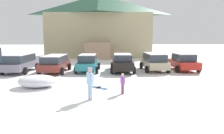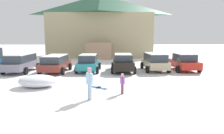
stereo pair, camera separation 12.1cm
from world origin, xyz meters
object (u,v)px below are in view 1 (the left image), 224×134
(parked_beige_suv, at_px, (154,61))
(pair_of_skis, at_px, (99,88))
(skier_child_in_purple_jacket, at_px, (123,82))
(skier_adult_in_blue_parka, at_px, (90,82))
(parked_red_sedan, at_px, (183,62))
(ski_lodge, at_px, (99,25))
(parked_grey_wagon, at_px, (20,62))
(parked_maroon_van, at_px, (55,63))
(parked_black_sedan, at_px, (122,62))
(parked_teal_hatchback, at_px, (88,63))
(plowed_snow_pile, at_px, (38,81))

(parked_beige_suv, distance_m, pair_of_skis, 8.61)
(skier_child_in_purple_jacket, height_order, skier_adult_in_blue_parka, skier_adult_in_blue_parka)
(parked_red_sedan, bearing_deg, skier_adult_in_blue_parka, -131.44)
(ski_lodge, bearing_deg, parked_red_sedan, -62.53)
(parked_grey_wagon, xyz_separation_m, parked_maroon_van, (3.18, -0.25, -0.05))
(ski_lodge, bearing_deg, parked_beige_suv, -71.01)
(parked_beige_suv, bearing_deg, parked_black_sedan, -176.42)
(parked_maroon_van, relative_size, parked_black_sedan, 0.96)
(parked_beige_suv, bearing_deg, parked_red_sedan, -0.80)
(parked_grey_wagon, bearing_deg, skier_child_in_purple_jacket, -43.12)
(parked_red_sedan, xyz_separation_m, pair_of_skis, (-7.89, -6.81, -0.80))
(parked_beige_suv, bearing_deg, parked_grey_wagon, -178.82)
(parked_teal_hatchback, height_order, parked_black_sedan, parked_black_sedan)
(parked_beige_suv, xyz_separation_m, pair_of_skis, (-5.13, -6.85, -0.88))
(parked_red_sedan, height_order, plowed_snow_pile, parked_red_sedan)
(parked_grey_wagon, relative_size, parked_beige_suv, 1.12)
(parked_teal_hatchback, relative_size, plowed_snow_pile, 1.81)
(parked_red_sedan, relative_size, skier_child_in_purple_jacket, 3.60)
(parked_beige_suv, bearing_deg, parked_teal_hatchback, -178.87)
(ski_lodge, bearing_deg, parked_maroon_van, -103.45)
(parked_teal_hatchback, relative_size, skier_child_in_purple_jacket, 3.81)
(parked_grey_wagon, distance_m, parked_maroon_van, 3.19)
(parked_beige_suv, relative_size, plowed_snow_pile, 1.76)
(pair_of_skis, bearing_deg, ski_lodge, 90.57)
(parked_black_sedan, distance_m, skier_adult_in_blue_parka, 9.56)
(parked_red_sedan, relative_size, plowed_snow_pile, 1.71)
(parked_grey_wagon, height_order, plowed_snow_pile, parked_grey_wagon)
(parked_red_sedan, relative_size, pair_of_skis, 3.47)
(pair_of_skis, bearing_deg, parked_beige_suv, 53.15)
(ski_lodge, height_order, pair_of_skis, ski_lodge)
(parked_grey_wagon, height_order, parked_red_sedan, parked_grey_wagon)
(parked_black_sedan, relative_size, parked_beige_suv, 1.12)
(parked_black_sedan, height_order, plowed_snow_pile, parked_black_sedan)
(ski_lodge, distance_m, parked_maroon_van, 17.03)
(parked_beige_suv, relative_size, skier_child_in_purple_jacket, 3.71)
(parked_grey_wagon, bearing_deg, parked_teal_hatchback, 1.24)
(parked_beige_suv, bearing_deg, ski_lodge, 108.99)
(parked_teal_hatchback, xyz_separation_m, pair_of_skis, (1.11, -6.73, -0.79))
(ski_lodge, xyz_separation_m, parked_black_sedan, (2.31, -15.76, -4.15))
(parked_red_sedan, relative_size, skier_adult_in_blue_parka, 2.51)
(parked_grey_wagon, bearing_deg, parked_black_sedan, 0.40)
(parked_black_sedan, bearing_deg, pair_of_skis, -107.43)
(parked_teal_hatchback, relative_size, skier_adult_in_blue_parka, 2.66)
(parked_maroon_van, bearing_deg, skier_child_in_purple_jacket, -55.20)
(parked_grey_wagon, distance_m, pair_of_skis, 9.84)
(parked_grey_wagon, xyz_separation_m, parked_beige_suv, (12.38, 0.26, -0.00))
(parked_teal_hatchback, bearing_deg, parked_red_sedan, 0.54)
(parked_black_sedan, relative_size, skier_adult_in_blue_parka, 2.90)
(skier_child_in_purple_jacket, bearing_deg, pair_of_skis, 132.95)
(skier_child_in_purple_jacket, bearing_deg, parked_maroon_van, 124.80)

